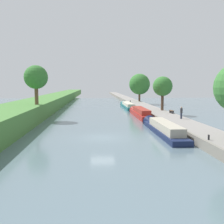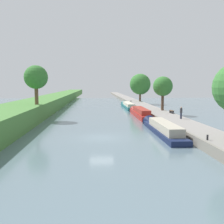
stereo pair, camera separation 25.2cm
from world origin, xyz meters
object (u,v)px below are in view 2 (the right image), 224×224
at_px(narrowboat_teal, 128,106).
at_px(park_bench, 172,111).
at_px(mooring_bollard_far, 131,101).
at_px(narrowboat_red, 140,113).
at_px(person_walking, 181,112).
at_px(narrowboat_navy, 162,128).
at_px(mooring_bollard_near, 207,137).

xyz_separation_m(narrowboat_teal, park_bench, (4.75, -19.91, 0.66)).
bearing_deg(mooring_bollard_far, narrowboat_red, -94.00).
bearing_deg(narrowboat_teal, narrowboat_red, -89.64).
bearing_deg(mooring_bollard_far, person_walking, -86.34).
bearing_deg(park_bench, narrowboat_navy, -110.92).
relative_size(narrowboat_navy, narrowboat_teal, 0.89).
height_order(mooring_bollard_far, park_bench, park_bench).
bearing_deg(narrowboat_navy, park_bench, 69.08).
bearing_deg(mooring_bollard_near, narrowboat_navy, 102.89).
distance_m(person_walking, park_bench, 6.94).
xyz_separation_m(narrowboat_teal, person_walking, (4.05, -26.79, 1.18)).
bearing_deg(park_bench, mooring_bollard_near, -98.05).
height_order(narrowboat_red, park_bench, narrowboat_red).
distance_m(narrowboat_red, mooring_bollard_near, 23.75).
bearing_deg(narrowboat_teal, mooring_bollard_near, -87.42).
distance_m(narrowboat_teal, mooring_bollard_far, 8.03).
relative_size(narrowboat_red, person_walking, 8.62).
xyz_separation_m(person_walking, park_bench, (0.70, 6.88, -0.53)).
height_order(narrowboat_teal, park_bench, park_bench).
relative_size(person_walking, mooring_bollard_near, 3.69).
relative_size(narrowboat_navy, person_walking, 8.61).
bearing_deg(mooring_bollard_near, park_bench, 81.95).
bearing_deg(park_bench, narrowboat_red, 146.63).
height_order(narrowboat_red, narrowboat_teal, narrowboat_red).
distance_m(mooring_bollard_near, park_bench, 20.83).
height_order(narrowboat_navy, person_walking, person_walking).
relative_size(narrowboat_teal, mooring_bollard_near, 35.74).
bearing_deg(narrowboat_teal, mooring_bollard_far, 76.81).
relative_size(person_walking, mooring_bollard_far, 3.69).
distance_m(narrowboat_navy, narrowboat_red, 15.56).
height_order(narrowboat_teal, mooring_bollard_far, narrowboat_teal).
xyz_separation_m(mooring_bollard_near, mooring_bollard_far, (0.00, 48.34, 0.00)).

